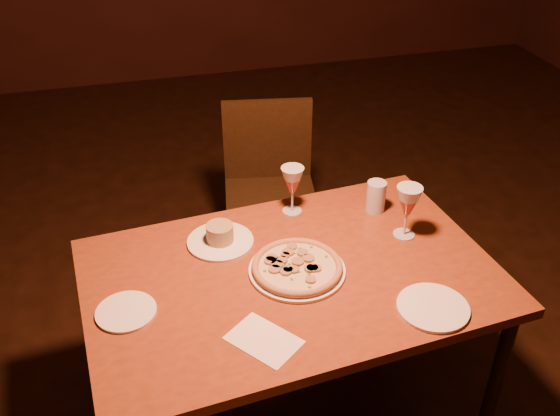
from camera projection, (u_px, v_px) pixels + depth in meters
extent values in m
plane|color=black|center=(337.00, 410.00, 2.34)|extent=(7.00, 7.00, 0.00)
cube|color=brown|center=(291.00, 277.00, 1.96)|extent=(1.34, 0.92, 0.04)
cylinder|color=black|center=(106.00, 326.00, 2.26)|extent=(0.05, 0.05, 0.65)
cylinder|color=black|center=(495.00, 384.00, 2.04)|extent=(0.05, 0.05, 0.65)
cylinder|color=black|center=(391.00, 258.00, 2.59)|extent=(0.05, 0.05, 0.65)
cube|color=black|center=(271.00, 200.00, 2.77)|extent=(0.46, 0.46, 0.04)
cube|color=black|center=(267.00, 139.00, 2.81)|extent=(0.40, 0.10, 0.38)
cylinder|color=black|center=(238.00, 264.00, 2.75)|extent=(0.03, 0.03, 0.41)
cylinder|color=black|center=(236.00, 223.00, 3.02)|extent=(0.03, 0.03, 0.41)
cylinder|color=black|center=(310.00, 260.00, 2.77)|extent=(0.03, 0.03, 0.41)
cylinder|color=black|center=(302.00, 219.00, 3.04)|extent=(0.03, 0.03, 0.41)
cylinder|color=white|center=(297.00, 270.00, 1.95)|extent=(0.30, 0.30, 0.01)
cylinder|color=beige|center=(297.00, 268.00, 1.94)|extent=(0.28, 0.28, 0.01)
torus|color=tan|center=(297.00, 266.00, 1.94)|extent=(0.29, 0.29, 0.02)
cylinder|color=white|center=(220.00, 241.00, 2.08)|extent=(0.22, 0.22, 0.01)
cylinder|color=#A08A5B|center=(220.00, 233.00, 2.06)|extent=(0.09, 0.09, 0.06)
cylinder|color=silver|center=(376.00, 196.00, 2.21)|extent=(0.07, 0.07, 0.11)
cylinder|color=white|center=(126.00, 312.00, 1.80)|extent=(0.18, 0.18, 0.01)
cylinder|color=white|center=(433.00, 308.00, 1.81)|extent=(0.21, 0.21, 0.01)
cube|color=white|center=(264.00, 340.00, 1.71)|extent=(0.22, 0.23, 0.00)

